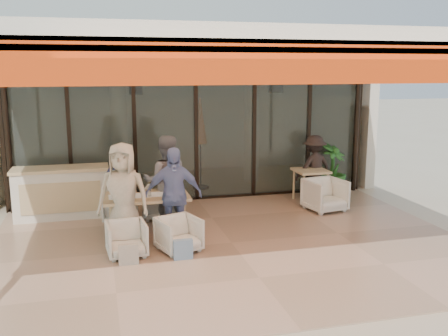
% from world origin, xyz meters
% --- Properties ---
extents(ground, '(70.00, 70.00, 0.00)m').
position_xyz_m(ground, '(0.00, 0.00, 0.00)').
color(ground, '#C6B293').
rests_on(ground, ground).
extents(terrace_floor, '(8.00, 6.00, 0.01)m').
position_xyz_m(terrace_floor, '(0.00, 0.00, 0.01)').
color(terrace_floor, tan).
rests_on(terrace_floor, ground).
extents(terrace_structure, '(8.00, 6.00, 3.40)m').
position_xyz_m(terrace_structure, '(0.00, -0.26, 3.25)').
color(terrace_structure, silver).
rests_on(terrace_structure, ground).
extents(glass_storefront, '(8.08, 0.10, 3.20)m').
position_xyz_m(glass_storefront, '(0.00, 3.00, 1.60)').
color(glass_storefront, '#9EADA3').
rests_on(glass_storefront, ground).
extents(interior_block, '(9.05, 3.62, 3.52)m').
position_xyz_m(interior_block, '(0.01, 5.31, 2.23)').
color(interior_block, silver).
rests_on(interior_block, ground).
extents(host_counter, '(1.85, 0.65, 1.04)m').
position_xyz_m(host_counter, '(-2.87, 2.30, 0.53)').
color(host_counter, silver).
rests_on(host_counter, ground).
extents(dining_table, '(1.50, 0.90, 0.93)m').
position_xyz_m(dining_table, '(-1.35, 0.83, 0.69)').
color(dining_table, '#D4B581').
rests_on(dining_table, ground).
extents(chair_far_left, '(0.71, 0.68, 0.59)m').
position_xyz_m(chair_far_left, '(-1.77, 1.78, 0.30)').
color(chair_far_left, white).
rests_on(chair_far_left, ground).
extents(chair_far_right, '(0.86, 0.82, 0.73)m').
position_xyz_m(chair_far_right, '(-0.93, 1.78, 0.36)').
color(chair_far_right, white).
rests_on(chair_far_right, ground).
extents(chair_near_left, '(0.65, 0.62, 0.63)m').
position_xyz_m(chair_near_left, '(-1.77, -0.12, 0.31)').
color(chair_near_left, white).
rests_on(chair_near_left, ground).
extents(chair_near_right, '(0.78, 0.75, 0.64)m').
position_xyz_m(chair_near_right, '(-0.93, -0.12, 0.32)').
color(chair_near_right, white).
rests_on(chair_near_right, ground).
extents(diner_navy, '(0.61, 0.45, 1.54)m').
position_xyz_m(diner_navy, '(-1.77, 1.28, 0.77)').
color(diner_navy, '#191C37').
rests_on(diner_navy, ground).
extents(diner_grey, '(0.94, 0.78, 1.74)m').
position_xyz_m(diner_grey, '(-0.93, 1.28, 0.87)').
color(diner_grey, slate).
rests_on(diner_grey, ground).
extents(diner_cream, '(0.99, 0.80, 1.77)m').
position_xyz_m(diner_cream, '(-1.77, 0.38, 0.88)').
color(diner_cream, beige).
rests_on(diner_cream, ground).
extents(diner_periwinkle, '(1.01, 0.50, 1.66)m').
position_xyz_m(diner_periwinkle, '(-0.93, 0.38, 0.83)').
color(diner_periwinkle, '#798BCA').
rests_on(diner_periwinkle, ground).
extents(tote_bag_cream, '(0.30, 0.10, 0.34)m').
position_xyz_m(tote_bag_cream, '(-1.77, -0.52, 0.17)').
color(tote_bag_cream, silver).
rests_on(tote_bag_cream, ground).
extents(tote_bag_blue, '(0.30, 0.10, 0.34)m').
position_xyz_m(tote_bag_blue, '(-0.93, -0.52, 0.17)').
color(tote_bag_blue, '#99BFD8').
rests_on(tote_bag_blue, ground).
extents(side_table, '(0.70, 0.70, 0.74)m').
position_xyz_m(side_table, '(2.43, 2.19, 0.64)').
color(side_table, '#D4B581').
rests_on(side_table, ground).
extents(side_chair, '(0.85, 0.81, 0.76)m').
position_xyz_m(side_chair, '(2.43, 1.44, 0.38)').
color(side_chair, white).
rests_on(side_chair, ground).
extents(standing_woman, '(1.05, 0.75, 1.47)m').
position_xyz_m(standing_woman, '(2.64, 2.50, 0.73)').
color(standing_woman, black).
rests_on(standing_woman, ground).
extents(potted_palm, '(0.96, 0.96, 1.22)m').
position_xyz_m(potted_palm, '(3.19, 2.67, 0.61)').
color(potted_palm, '#1E5919').
rests_on(potted_palm, ground).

